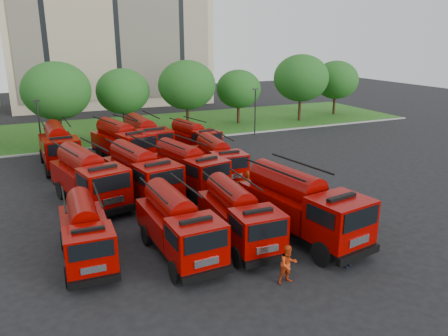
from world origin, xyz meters
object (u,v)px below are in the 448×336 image
object	(u,v)px
fire_truck_1	(178,225)
fire_truck_7	(218,159)
fire_truck_10	(145,138)
fire_truck_2	(238,215)
fire_truck_0	(86,232)
fire_truck_6	(188,168)
fire_truck_5	(141,173)
firefighter_3	(271,212)
firefighter_1	(287,282)
firefighter_2	(369,226)
fire_truck_4	(88,177)
fire_truck_11	(194,138)
firefighter_0	(348,267)
fire_truck_9	(122,142)
fire_truck_8	(59,146)
firefighter_4	(90,211)
fire_truck_3	(301,206)
firefighter_5	(248,195)

from	to	relation	value
fire_truck_1	fire_truck_7	world-z (taller)	fire_truck_1
fire_truck_10	fire_truck_2	bearing A→B (deg)	-93.16
fire_truck_0	fire_truck_6	distance (m)	11.04
fire_truck_5	firefighter_3	distance (m)	9.08
firefighter_1	firefighter_2	size ratio (longest dim) A/B	1.07
firefighter_3	fire_truck_4	bearing A→B (deg)	-55.96
fire_truck_7	fire_truck_11	distance (m)	8.04
fire_truck_1	firefighter_0	world-z (taller)	fire_truck_1
fire_truck_4	fire_truck_5	distance (m)	3.38
fire_truck_4	fire_truck_7	size ratio (longest dim) A/B	1.20
fire_truck_2	fire_truck_9	bearing A→B (deg)	99.26
fire_truck_4	fire_truck_8	world-z (taller)	fire_truck_4
firefighter_1	firefighter_4	xyz separation A→B (m)	(-6.92, 12.22, 0.00)
fire_truck_0	firefighter_3	distance (m)	11.48
fire_truck_2	fire_truck_5	size ratio (longest dim) A/B	0.85
fire_truck_11	firefighter_4	size ratio (longest dim) A/B	3.42
fire_truck_4	fire_truck_5	world-z (taller)	fire_truck_4
fire_truck_1	fire_truck_6	size ratio (longest dim) A/B	0.94
fire_truck_3	firefighter_0	bearing A→B (deg)	-95.41
fire_truck_10	fire_truck_8	bearing A→B (deg)	175.33
fire_truck_6	fire_truck_7	size ratio (longest dim) A/B	1.11
fire_truck_9	fire_truck_10	distance (m)	2.25
fire_truck_4	fire_truck_5	xyz separation A→B (m)	(3.36, -0.35, -0.04)
fire_truck_11	firefighter_2	distance (m)	20.09
firefighter_1	firefighter_2	distance (m)	8.20
fire_truck_3	fire_truck_11	xyz separation A→B (m)	(0.89, 19.26, -0.37)
fire_truck_0	fire_truck_11	distance (m)	20.83
fire_truck_4	fire_truck_6	xyz separation A→B (m)	(6.76, -0.12, -0.14)
fire_truck_2	firefighter_2	bearing A→B (deg)	-7.51
fire_truck_11	firefighter_2	size ratio (longest dim) A/B	3.98
fire_truck_8	fire_truck_7	bearing A→B (deg)	-39.68
fire_truck_11	firefighter_1	bearing A→B (deg)	-112.78
fire_truck_4	fire_truck_2	bearing A→B (deg)	-68.63
fire_truck_2	fire_truck_11	distance (m)	18.95
firefighter_1	firefighter_4	bearing A→B (deg)	119.64
fire_truck_4	firefighter_1	bearing A→B (deg)	-77.58
firefighter_1	firefighter_3	distance (m)	8.17
fire_truck_10	firefighter_1	bearing A→B (deg)	-92.64
fire_truck_6	fire_truck_7	distance (m)	3.32
fire_truck_2	fire_truck_7	size ratio (longest dim) A/B	1.00
firefighter_0	firefighter_3	bearing A→B (deg)	58.35
fire_truck_0	fire_truck_6	xyz separation A→B (m)	(7.93, 7.68, 0.19)
firefighter_3	firefighter_5	world-z (taller)	firefighter_3
fire_truck_5	fire_truck_2	bearing A→B (deg)	-82.60
fire_truck_9	fire_truck_8	bearing A→B (deg)	156.83
firefighter_0	firefighter_4	size ratio (longest dim) A/B	0.87
fire_truck_3	fire_truck_5	xyz separation A→B (m)	(-6.42, 9.56, -0.09)
fire_truck_8	firefighter_1	world-z (taller)	fire_truck_8
fire_truck_4	firefighter_5	xyz separation A→B (m)	(10.12, -2.95, -1.78)
fire_truck_4	fire_truck_7	distance (m)	9.83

